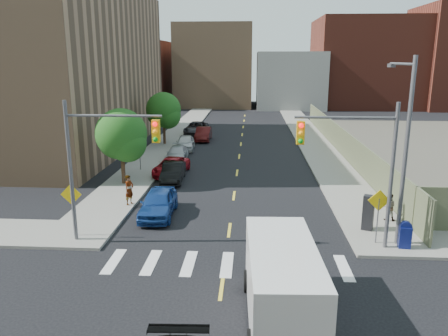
# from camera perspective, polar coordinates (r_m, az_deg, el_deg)

# --- Properties ---
(ground) EXTENTS (160.00, 160.00, 0.00)m
(ground) POSITION_cam_1_polar(r_m,az_deg,el_deg) (16.29, -0.81, -18.80)
(ground) COLOR black
(ground) RESTS_ON ground
(sidewalk_nw) EXTENTS (3.50, 73.00, 0.15)m
(sidewalk_nw) POSITION_cam_1_polar(r_m,az_deg,el_deg) (56.52, -5.44, 5.12)
(sidewalk_nw) COLOR gray
(sidewalk_nw) RESTS_ON ground
(sidewalk_ne) EXTENTS (3.50, 73.00, 0.15)m
(sidewalk_ne) POSITION_cam_1_polar(r_m,az_deg,el_deg) (56.22, 10.42, 4.90)
(sidewalk_ne) COLOR gray
(sidewalk_ne) RESTS_ON ground
(fence_north) EXTENTS (0.12, 44.00, 2.50)m
(fence_north) POSITION_cam_1_polar(r_m,az_deg,el_deg) (43.17, 14.97, 3.49)
(fence_north) COLOR #626647
(fence_north) RESTS_ON ground
(building_nw) EXTENTS (22.00, 30.00, 16.00)m
(building_nw) POSITION_cam_1_polar(r_m,az_deg,el_deg) (49.36, -24.83, 11.86)
(building_nw) COLOR #8C6B4C
(building_nw) RESTS_ON ground
(bg_bldg_west) EXTENTS (14.00, 18.00, 12.00)m
(bg_bldg_west) POSITION_cam_1_polar(r_m,az_deg,el_deg) (86.80, -12.07, 11.93)
(bg_bldg_west) COLOR #592319
(bg_bldg_west) RESTS_ON ground
(bg_bldg_midwest) EXTENTS (14.00, 16.00, 15.00)m
(bg_bldg_midwest) POSITION_cam_1_polar(r_m,az_deg,el_deg) (85.93, -1.15, 13.21)
(bg_bldg_midwest) COLOR #8C6B4C
(bg_bldg_midwest) RESTS_ON ground
(bg_bldg_center) EXTENTS (12.00, 16.00, 10.00)m
(bg_bldg_center) POSITION_cam_1_polar(r_m,az_deg,el_deg) (84.00, 8.50, 11.34)
(bg_bldg_center) COLOR gray
(bg_bldg_center) RESTS_ON ground
(bg_bldg_east) EXTENTS (18.00, 18.00, 16.00)m
(bg_bldg_east) POSITION_cam_1_polar(r_m,az_deg,el_deg) (88.15, 17.80, 12.91)
(bg_bldg_east) COLOR #592319
(bg_bldg_east) RESTS_ON ground
(signal_nw) EXTENTS (4.59, 0.30, 7.00)m
(signal_nw) POSITION_cam_1_polar(r_m,az_deg,el_deg) (21.30, -15.84, 1.87)
(signal_nw) COLOR #59595E
(signal_nw) RESTS_ON ground
(signal_ne) EXTENTS (4.59, 0.30, 7.00)m
(signal_ne) POSITION_cam_1_polar(r_m,az_deg,el_deg) (20.69, 17.25, 1.42)
(signal_ne) COLOR #59595E
(signal_ne) RESTS_ON ground
(streetlight_ne) EXTENTS (0.25, 3.70, 9.00)m
(streetlight_ne) POSITION_cam_1_polar(r_m,az_deg,el_deg) (22.03, 22.46, 3.56)
(streetlight_ne) COLOR #59595E
(streetlight_ne) RESTS_ON ground
(warn_sign_nw) EXTENTS (1.06, 0.06, 2.83)m
(warn_sign_nw) POSITION_cam_1_polar(r_m,az_deg,el_deg) (23.04, -19.29, -4.01)
(warn_sign_nw) COLOR #59595E
(warn_sign_nw) RESTS_ON ground
(warn_sign_ne) EXTENTS (1.06, 0.06, 2.83)m
(warn_sign_ne) POSITION_cam_1_polar(r_m,az_deg,el_deg) (22.13, 19.55, -4.77)
(warn_sign_ne) COLOR #59595E
(warn_sign_ne) RESTS_ON ground
(warn_sign_midwest) EXTENTS (1.06, 0.06, 2.83)m
(warn_sign_midwest) POSITION_cam_1_polar(r_m,az_deg,el_deg) (35.45, -10.98, 2.71)
(warn_sign_midwest) COLOR #59595E
(warn_sign_midwest) RESTS_ON ground
(tree_west_near) EXTENTS (3.66, 3.64, 5.52)m
(tree_west_near) POSITION_cam_1_polar(r_m,az_deg,el_deg) (31.50, -13.24, 3.92)
(tree_west_near) COLOR #332114
(tree_west_near) RESTS_ON ground
(tree_west_far) EXTENTS (3.66, 3.64, 5.52)m
(tree_west_far) POSITION_cam_1_polar(r_m,az_deg,el_deg) (45.90, -7.89, 7.26)
(tree_west_far) COLOR #332114
(tree_west_far) RESTS_ON ground
(parked_car_blue) EXTENTS (1.98, 4.64, 1.56)m
(parked_car_blue) POSITION_cam_1_polar(r_m,az_deg,el_deg) (25.46, -8.58, -4.53)
(parked_car_blue) COLOR navy
(parked_car_blue) RESTS_ON ground
(parked_car_black) EXTENTS (1.67, 4.29, 1.39)m
(parked_car_black) POSITION_cam_1_polar(r_m,az_deg,el_deg) (32.43, -6.67, -0.54)
(parked_car_black) COLOR black
(parked_car_black) RESTS_ON ground
(parked_car_red) EXTENTS (2.53, 4.85, 1.30)m
(parked_car_red) POSITION_cam_1_polar(r_m,az_deg,el_deg) (34.30, -6.90, 0.18)
(parked_car_red) COLOR #A2101C
(parked_car_red) RESTS_ON ground
(parked_car_silver) EXTENTS (1.76, 4.28, 1.24)m
(parked_car_silver) POSITION_cam_1_polar(r_m,az_deg,el_deg) (39.11, -6.16, 1.88)
(parked_car_silver) COLOR #A5A7AD
(parked_car_silver) RESTS_ON ground
(parked_car_white) EXTENTS (2.05, 4.42, 1.46)m
(parked_car_white) POSITION_cam_1_polar(r_m,az_deg,el_deg) (43.50, -5.08, 3.30)
(parked_car_white) COLOR #B7B7B7
(parked_car_white) RESTS_ON ground
(parked_car_maroon) EXTENTS (1.61, 4.50, 1.48)m
(parked_car_maroon) POSITION_cam_1_polar(r_m,az_deg,el_deg) (48.49, -2.70, 4.47)
(parked_car_maroon) COLOR #3E0C0C
(parked_car_maroon) RESTS_ON ground
(parked_car_grey) EXTENTS (2.66, 5.43, 1.48)m
(parked_car_grey) POSITION_cam_1_polar(r_m,az_deg,el_deg) (52.54, -3.64, 5.21)
(parked_car_grey) COLOR black
(parked_car_grey) RESTS_ON ground
(cargo_van) EXTENTS (2.69, 6.02, 2.71)m
(cargo_van) POSITION_cam_1_polar(r_m,az_deg,el_deg) (15.70, 7.52, -14.23)
(cargo_van) COLOR silver
(cargo_van) RESTS_ON ground
(mailbox) EXTENTS (0.59, 0.48, 1.33)m
(mailbox) POSITION_cam_1_polar(r_m,az_deg,el_deg) (22.44, 22.57, -8.06)
(mailbox) COLOR #0E1654
(mailbox) RESTS_ON sidewalk_ne
(payphone) EXTENTS (0.68, 0.63, 1.85)m
(payphone) POSITION_cam_1_polar(r_m,az_deg,el_deg) (23.97, 18.32, -5.55)
(payphone) COLOR black
(payphone) RESTS_ON sidewalk_ne
(pedestrian_west) EXTENTS (0.68, 0.80, 1.85)m
(pedestrian_west) POSITION_cam_1_polar(r_m,az_deg,el_deg) (27.24, -12.28, -2.80)
(pedestrian_west) COLOR gray
(pedestrian_west) RESTS_ON sidewalk_nw
(pedestrian_east) EXTENTS (0.86, 0.74, 1.52)m
(pedestrian_east) POSITION_cam_1_polar(r_m,az_deg,el_deg) (25.77, 20.72, -4.77)
(pedestrian_east) COLOR gray
(pedestrian_east) RESTS_ON sidewalk_ne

